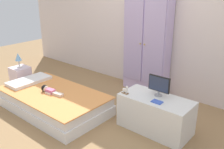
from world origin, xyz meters
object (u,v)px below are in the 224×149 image
at_px(table_lamp, 18,57).
at_px(tv_stand, 155,114).
at_px(nightstand, 21,78).
at_px(doll, 48,90).
at_px(bed, 54,101).
at_px(book_blue, 157,102).
at_px(tv_monitor, 159,85).
at_px(wardrobe, 147,42).
at_px(rocking_horse_toy, 126,90).

xyz_separation_m(table_lamp, tv_stand, (2.45, 0.38, -0.36)).
xyz_separation_m(nightstand, table_lamp, (-0.00, 0.00, 0.38)).
distance_m(doll, tv_stand, 1.55).
xyz_separation_m(bed, book_blue, (1.47, 0.39, 0.31)).
bearing_deg(book_blue, table_lamp, -173.67).
relative_size(bed, table_lamp, 6.41).
distance_m(bed, tv_monitor, 1.56).
bearing_deg(doll, wardrobe, 66.07).
bearing_deg(doll, bed, 47.26).
bearing_deg(bed, book_blue, 14.78).
bearing_deg(wardrobe, doll, -113.93).
height_order(nightstand, tv_monitor, tv_monitor).
bearing_deg(tv_stand, doll, -159.80).
relative_size(doll, tv_stand, 0.44).
bearing_deg(book_blue, wardrobe, 128.34).
xyz_separation_m(tv_stand, tv_monitor, (-0.02, 0.07, 0.37)).
distance_m(bed, rocking_horse_toy, 1.15).
xyz_separation_m(nightstand, wardrobe, (1.67, 1.35, 0.64)).
height_order(nightstand, table_lamp, table_lamp).
height_order(bed, book_blue, book_blue).
relative_size(table_lamp, tv_stand, 0.28).
xyz_separation_m(table_lamp, rocking_horse_toy, (2.08, 0.23, -0.09)).
bearing_deg(table_lamp, nightstand, -1.79).
relative_size(rocking_horse_toy, book_blue, 0.89).
height_order(wardrobe, rocking_horse_toy, wardrobe).
bearing_deg(book_blue, doll, -163.99).
bearing_deg(bed, tv_stand, 19.10).
relative_size(doll, tv_monitor, 1.39).
xyz_separation_m(bed, table_lamp, (-1.04, 0.11, 0.44)).
height_order(nightstand, wardrobe, wardrobe).
xyz_separation_m(table_lamp, tv_monitor, (2.43, 0.45, 0.01)).
distance_m(doll, table_lamp, 1.04).
distance_m(doll, rocking_horse_toy, 1.17).
distance_m(bed, table_lamp, 1.13).
bearing_deg(table_lamp, wardrobe, 39.01).
bearing_deg(tv_stand, rocking_horse_toy, -158.45).
bearing_deg(rocking_horse_toy, doll, -160.25).
height_order(table_lamp, tv_stand, table_lamp).
height_order(table_lamp, wardrobe, wardrobe).
distance_m(rocking_horse_toy, book_blue, 0.43).
relative_size(nightstand, tv_stand, 0.46).
height_order(tv_stand, tv_monitor, tv_monitor).
height_order(tv_monitor, rocking_horse_toy, tv_monitor).
height_order(doll, nightstand, nightstand).
height_order(doll, book_blue, book_blue).
bearing_deg(tv_monitor, nightstand, -169.48).
distance_m(doll, book_blue, 1.58).
distance_m(table_lamp, wardrobe, 2.16).
height_order(table_lamp, book_blue, table_lamp).
relative_size(doll, book_blue, 3.13).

